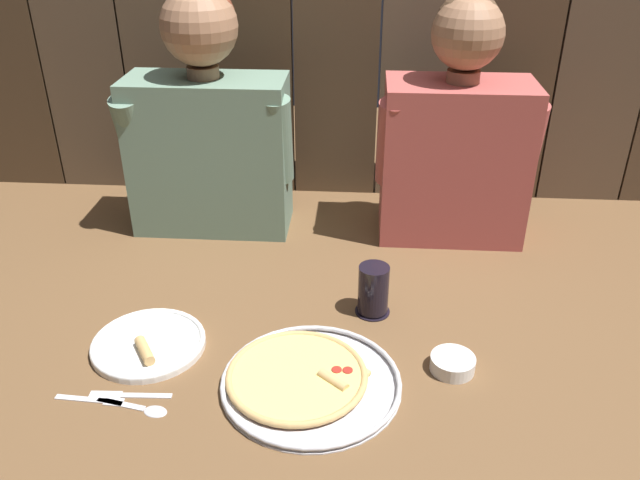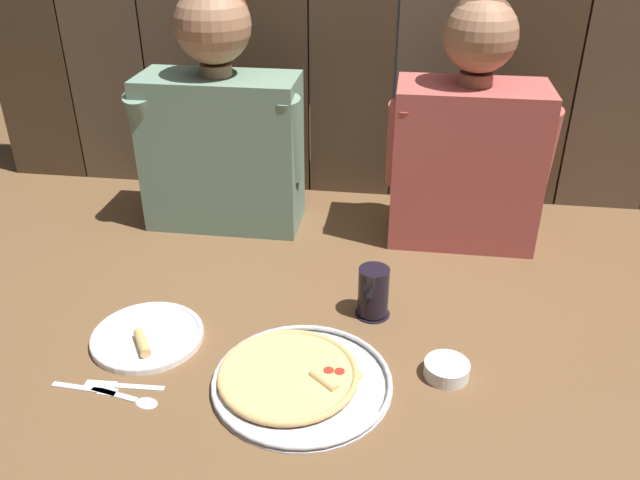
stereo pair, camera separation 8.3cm
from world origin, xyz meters
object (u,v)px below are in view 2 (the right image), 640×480
at_px(diner_right, 469,137).
at_px(dinner_plate, 147,336).
at_px(drinking_glass, 373,292).
at_px(pizza_tray, 296,378).
at_px(dipping_bowl, 447,369).
at_px(diner_left, 220,120).

bearing_deg(diner_right, dinner_plate, -140.24).
bearing_deg(drinking_glass, dinner_plate, -161.04).
relative_size(pizza_tray, dinner_plate, 1.48).
bearing_deg(drinking_glass, dipping_bowl, -49.79).
bearing_deg(dipping_bowl, diner_left, 135.67).
bearing_deg(diner_left, pizza_tray, -64.29).
xyz_separation_m(pizza_tray, dipping_bowl, (0.28, 0.06, 0.01)).
height_order(drinking_glass, diner_left, diner_left).
distance_m(pizza_tray, dinner_plate, 0.34).
relative_size(pizza_tray, diner_left, 0.54).
xyz_separation_m(dinner_plate, diner_right, (0.66, 0.55, 0.27)).
bearing_deg(drinking_glass, pizza_tray, -117.96).
relative_size(dipping_bowl, diner_right, 0.14).
distance_m(drinking_glass, diner_right, 0.50).
bearing_deg(diner_left, dinner_plate, -92.37).
relative_size(dinner_plate, drinking_glass, 2.00).
relative_size(pizza_tray, drinking_glass, 2.96).
bearing_deg(dipping_bowl, pizza_tray, -168.26).
bearing_deg(dinner_plate, diner_right, 39.76).
xyz_separation_m(diner_left, diner_right, (0.64, -0.00, -0.02)).
relative_size(pizza_tray, diner_right, 0.55).
distance_m(pizza_tray, drinking_glass, 0.28).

